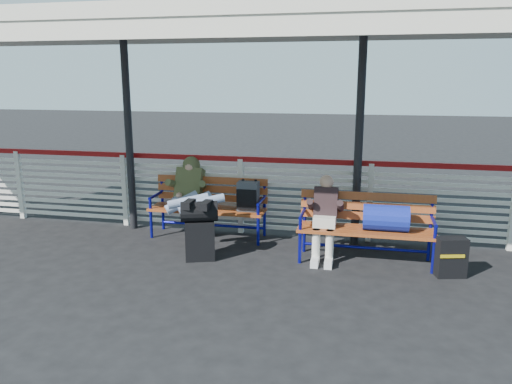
% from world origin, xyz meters
% --- Properties ---
extents(ground, '(60.00, 60.00, 0.00)m').
position_xyz_m(ground, '(0.00, 0.00, 0.00)').
color(ground, black).
rests_on(ground, ground).
extents(fence, '(12.08, 0.08, 1.24)m').
position_xyz_m(fence, '(0.00, 1.90, 0.66)').
color(fence, silver).
rests_on(fence, ground).
extents(canopy, '(12.60, 3.60, 3.16)m').
position_xyz_m(canopy, '(-0.00, 0.87, 3.04)').
color(canopy, silver).
rests_on(canopy, ground).
extents(luggage_stack, '(0.56, 0.42, 0.82)m').
position_xyz_m(luggage_stack, '(-0.25, 0.59, 0.45)').
color(luggage_stack, black).
rests_on(luggage_stack, ground).
extents(bench_left, '(1.80, 0.56, 0.92)m').
position_xyz_m(bench_left, '(-0.26, 1.62, 0.59)').
color(bench_left, '#9E4F1E').
rests_on(bench_left, ground).
extents(bench_right, '(1.80, 0.56, 0.92)m').
position_xyz_m(bench_right, '(2.08, 0.99, 0.60)').
color(bench_right, '#9E4F1E').
rests_on(bench_right, ground).
extents(traveler_man, '(0.94, 1.60, 0.77)m').
position_xyz_m(traveler_man, '(-0.59, 1.25, 0.70)').
color(traveler_man, '#7F92AB').
rests_on(traveler_man, ground).
extents(companion_person, '(0.32, 0.66, 1.15)m').
position_xyz_m(companion_person, '(1.40, 0.99, 0.60)').
color(companion_person, beige).
rests_on(companion_person, ground).
extents(suitcase_side, '(0.40, 0.30, 0.50)m').
position_xyz_m(suitcase_side, '(3.00, 0.69, 0.25)').
color(suitcase_side, black).
rests_on(suitcase_side, ground).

